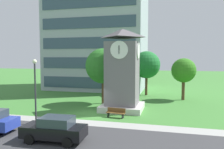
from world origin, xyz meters
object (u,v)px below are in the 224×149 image
object	(u,v)px
street_lamp	(35,84)
tree_near_tower	(184,71)
park_bench	(116,113)
clock_tower	(122,75)
tree_streetside	(103,66)
parked_car_black	(55,129)
tree_by_building	(146,65)

from	to	relation	value
street_lamp	tree_near_tower	distance (m)	19.33
park_bench	clock_tower	bearing A→B (deg)	90.45
clock_tower	tree_near_tower	bearing A→B (deg)	48.40
park_bench	street_lamp	distance (m)	7.74
clock_tower	park_bench	size ratio (longest dim) A/B	4.71
street_lamp	tree_near_tower	bearing A→B (deg)	48.17
tree_streetside	parked_car_black	bearing A→B (deg)	-88.18
street_lamp	parked_car_black	world-z (taller)	street_lamp
clock_tower	tree_streetside	xyz separation A→B (m)	(-2.98, 2.73, 0.80)
clock_tower	tree_streetside	distance (m)	4.12
clock_tower	tree_near_tower	distance (m)	10.15
clock_tower	street_lamp	world-z (taller)	clock_tower
tree_near_tower	parked_car_black	distance (m)	20.25
clock_tower	tree_by_building	xyz separation A→B (m)	(1.58, 10.28, 0.74)
street_lamp	tree_by_building	world-z (taller)	tree_by_building
park_bench	tree_streetside	distance (m)	7.85
street_lamp	tree_by_building	distance (m)	18.79
street_lamp	parked_car_black	xyz separation A→B (m)	(3.58, -3.31, -2.58)
tree_streetside	tree_near_tower	xyz separation A→B (m)	(9.72, 4.86, -0.69)
parked_car_black	clock_tower	bearing A→B (deg)	75.73
park_bench	street_lamp	xyz separation A→B (m)	(-6.18, -3.60, 2.98)
park_bench	tree_near_tower	distance (m)	13.19
tree_streetside	parked_car_black	xyz separation A→B (m)	(0.41, -12.85, -3.76)
clock_tower	tree_streetside	size ratio (longest dim) A/B	1.28
tree_by_building	parked_car_black	size ratio (longest dim) A/B	1.54
street_lamp	tree_by_building	bearing A→B (deg)	65.67
park_bench	tree_near_tower	xyz separation A→B (m)	(6.71, 10.81, 3.47)
park_bench	parked_car_black	distance (m)	7.39
park_bench	tree_streetside	size ratio (longest dim) A/B	0.27
clock_tower	street_lamp	distance (m)	9.18
clock_tower	parked_car_black	size ratio (longest dim) A/B	2.02
tree_streetside	parked_car_black	size ratio (longest dim) A/B	1.58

